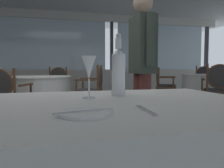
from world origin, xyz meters
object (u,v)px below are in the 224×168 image
at_px(side_plate, 86,113).
at_px(dining_chair_0_3, 6,95).
at_px(dining_chair_0_1, 57,84).
at_px(dining_chair_2_1, 163,83).
at_px(dining_chair_2_2, 218,86).
at_px(dining_chair_2_0, 204,81).
at_px(wine_glass, 89,68).
at_px(dining_chair_0_0, 93,87).
at_px(water_bottle, 118,70).
at_px(diner_person_1, 142,61).

relative_size(side_plate, dining_chair_0_3, 0.20).
distance_m(dining_chair_0_1, dining_chair_2_1, 2.52).
bearing_deg(dining_chair_0_3, dining_chair_2_2, -67.37).
xyz_separation_m(dining_chair_2_1, dining_chair_2_2, (0.38, -1.45, 0.03)).
height_order(dining_chair_2_0, dining_chair_2_2, dining_chair_2_2).
bearing_deg(dining_chair_0_1, dining_chair_0_3, -0.00).
relative_size(side_plate, dining_chair_0_1, 0.19).
height_order(dining_chair_0_3, dining_chair_2_2, dining_chair_2_2).
distance_m(side_plate, dining_chair_2_1, 4.92).
xyz_separation_m(dining_chair_0_1, dining_chair_2_1, (2.50, -0.33, 0.00)).
height_order(wine_glass, dining_chair_2_2, dining_chair_2_2).
height_order(dining_chair_0_0, dining_chair_2_0, dining_chair_2_0).
distance_m(water_bottle, wine_glass, 0.20).
distance_m(side_plate, water_bottle, 0.56).
height_order(water_bottle, dining_chair_0_1, water_bottle).
height_order(side_plate, dining_chair_0_0, dining_chair_0_0).
height_order(dining_chair_0_0, dining_chair_0_1, dining_chair_0_0).
bearing_deg(dining_chair_2_0, dining_chair_0_1, -58.92).
xyz_separation_m(dining_chair_0_3, dining_chair_2_1, (3.20, 1.63, 0.01)).
height_order(water_bottle, dining_chair_0_0, water_bottle).
bearing_deg(wine_glass, side_plate, -100.05).
distance_m(wine_glass, dining_chair_2_0, 5.73).
bearing_deg(dining_chair_2_0, side_plate, -9.69).
bearing_deg(dining_chair_2_1, water_bottle, -89.96).
bearing_deg(dining_chair_2_0, wine_glass, -11.70).
bearing_deg(dining_chair_0_0, side_plate, 99.88).
bearing_deg(diner_person_1, dining_chair_2_1, 58.03).
distance_m(dining_chair_0_3, diner_person_1, 1.95).
relative_size(dining_chair_0_1, dining_chair_2_1, 1.01).
xyz_separation_m(water_bottle, dining_chair_0_3, (-1.01, 2.16, -0.36)).
distance_m(dining_chair_0_0, diner_person_1, 1.70).
bearing_deg(diner_person_1, water_bottle, -118.27).
distance_m(water_bottle, dining_chair_2_1, 4.39).
bearing_deg(dining_chair_2_2, dining_chair_0_0, 109.05).
xyz_separation_m(water_bottle, dining_chair_0_1, (-0.31, 4.11, -0.35)).
distance_m(side_plate, wine_glass, 0.43).
distance_m(dining_chair_0_1, dining_chair_0_3, 2.08).
relative_size(dining_chair_2_0, diner_person_1, 0.56).
bearing_deg(dining_chair_2_2, dining_chair_0_1, 88.57).
xyz_separation_m(side_plate, dining_chair_0_1, (-0.06, 4.59, -0.22)).
relative_size(water_bottle, dining_chair_0_1, 0.37).
distance_m(water_bottle, diner_person_1, 1.31).
xyz_separation_m(dining_chair_0_0, diner_person_1, (0.28, -1.62, 0.42)).
distance_m(wine_glass, dining_chair_0_3, 2.42).
bearing_deg(dining_chair_2_1, dining_chair_2_0, 45.23).
distance_m(dining_chair_0_3, dining_chair_2_1, 3.59).
bearing_deg(dining_chair_2_2, diner_person_1, 151.07).
xyz_separation_m(wine_glass, dining_chair_2_2, (2.75, 2.42, -0.33)).
xyz_separation_m(side_plate, wine_glass, (0.07, 0.40, 0.14)).
bearing_deg(dining_chair_2_1, dining_chair_0_1, -157.25).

